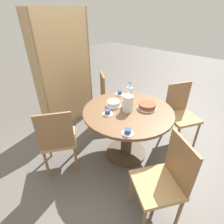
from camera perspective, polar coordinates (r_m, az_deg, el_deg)
The scene contains 14 objects.
ground_plane at distance 2.73m, azimuth 4.52°, elevation -13.06°, with size 14.00×14.00×0.00m, color #56514C.
dining_table at distance 2.38m, azimuth 5.06°, elevation -3.41°, with size 1.17×1.17×0.75m.
chair_a at distance 1.83m, azimuth 16.52°, elevation -20.43°, with size 0.58×0.58×0.94m.
chair_b at distance 2.89m, azimuth 21.46°, elevation -0.17°, with size 0.57×0.57×0.94m.
chair_c at distance 3.16m, azimuth -0.63°, elevation 4.85°, with size 0.59×0.59×0.94m.
chair_d at distance 2.28m, azimuth -17.16°, elevation -8.30°, with size 0.58×0.58×0.94m.
bookshelf at distance 3.18m, azimuth -15.28°, elevation 12.41°, with size 0.98×0.28×1.90m.
coffee_pot at distance 2.21m, azimuth 5.16°, elevation 3.02°, with size 0.13×0.13×0.25m.
water_bottle at distance 2.40m, azimuth 5.68°, elevation 5.71°, with size 0.07×0.07×0.30m.
cake_main at distance 2.33m, azimuth 11.37°, elevation 1.92°, with size 0.26×0.26×0.07m.
cake_second at distance 2.34m, azimuth 0.51°, elevation 2.74°, with size 0.21×0.21×0.07m.
cup_a at distance 2.16m, azimuth -1.43°, elevation -0.18°, with size 0.13×0.13×0.06m.
cup_b at distance 1.85m, azimuth 5.14°, elevation -6.50°, with size 0.13×0.13×0.06m.
cup_c at distance 2.68m, azimuth 2.56°, elevation 6.23°, with size 0.13×0.13×0.06m.
Camera 1 is at (-1.57, -1.18, 1.89)m, focal length 28.00 mm.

